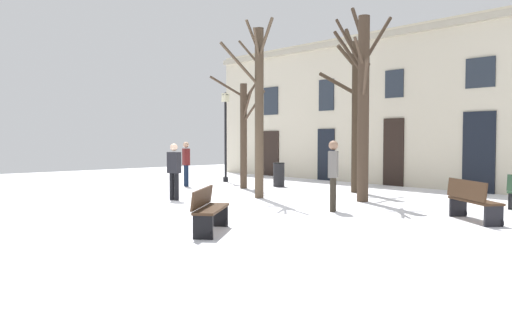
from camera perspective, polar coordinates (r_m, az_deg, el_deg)
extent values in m
plane|color=white|center=(14.25, -5.46, -5.13)|extent=(34.02, 34.02, 0.00)
cube|color=beige|center=(20.91, 15.47, 5.71)|extent=(21.26, 0.40, 6.17)
cube|color=#B1A993|center=(21.06, 15.18, 13.47)|extent=(21.26, 0.30, 0.24)
cube|color=black|center=(25.29, 1.67, 0.74)|extent=(1.10, 0.08, 2.21)
cube|color=#262D38|center=(25.34, 1.68, 6.58)|extent=(0.99, 0.06, 1.35)
cube|color=black|center=(22.81, 7.81, 0.60)|extent=(0.94, 0.08, 2.27)
cube|color=#262D38|center=(22.87, 7.85, 7.18)|extent=(0.84, 0.06, 1.37)
cube|color=black|center=(20.71, 15.06, 0.85)|extent=(0.90, 0.08, 2.64)
cube|color=#262D38|center=(20.80, 15.15, 8.19)|extent=(0.81, 0.06, 1.08)
cube|color=black|center=(19.05, 23.56, 0.80)|extent=(1.13, 0.08, 2.78)
cube|color=#262D38|center=(19.17, 23.70, 8.90)|extent=(1.01, 0.06, 1.02)
cylinder|color=#423326|center=(18.95, -1.40, 2.66)|extent=(0.26, 0.26, 3.88)
cylinder|color=#423326|center=(19.23, -0.63, 7.43)|extent=(0.09, 0.71, 1.01)
cylinder|color=#423326|center=(19.42, -0.59, 7.70)|extent=(0.33, 0.98, 0.95)
cylinder|color=#423326|center=(19.52, -1.46, 4.85)|extent=(0.95, 0.76, 0.60)
cylinder|color=#423326|center=(18.53, -0.98, 6.12)|extent=(0.95, 0.47, 0.97)
cylinder|color=#423326|center=(19.03, -3.27, 8.16)|extent=(0.84, 1.06, 0.80)
cylinder|color=#423326|center=(18.58, -0.26, 5.92)|extent=(1.15, 0.13, 1.15)
cylinder|color=#4C3D2D|center=(15.97, 0.36, 5.19)|extent=(0.28, 0.28, 5.28)
cylinder|color=#4C3D2D|center=(15.78, 1.06, 13.44)|extent=(1.02, 0.44, 1.04)
cylinder|color=#4C3D2D|center=(16.45, -0.78, 11.85)|extent=(0.90, 0.19, 0.88)
cylinder|color=#4C3D2D|center=(15.99, -0.35, 13.56)|extent=(0.23, 0.72, 0.95)
cylinder|color=#4C3D2D|center=(15.77, 0.08, 12.83)|extent=(0.63, 0.77, 0.81)
cylinder|color=#4C3D2D|center=(15.83, -1.77, 10.56)|extent=(0.44, 1.34, 1.32)
cylinder|color=#423326|center=(15.40, 11.86, 5.54)|extent=(0.33, 0.33, 5.44)
cylinder|color=#423326|center=(15.93, 10.30, 11.66)|extent=(1.21, 0.14, 1.48)
cylinder|color=#423326|center=(16.04, 11.54, 11.45)|extent=(0.84, 0.74, 0.98)
cylinder|color=#423326|center=(14.85, 12.07, 8.75)|extent=(0.92, 1.04, 1.01)
cylinder|color=#423326|center=(15.84, 10.41, 12.54)|extent=(1.00, 0.25, 1.63)
cylinder|color=#423326|center=(16.04, 13.36, 12.89)|extent=(0.27, 1.20, 1.50)
cylinder|color=#423326|center=(15.10, 11.44, 11.64)|extent=(0.46, 0.97, 0.75)
cylinder|color=#423326|center=(16.09, 11.30, 14.43)|extent=(0.85, 0.51, 1.27)
cylinder|color=#382B1E|center=(17.91, 11.15, 4.68)|extent=(0.35, 0.35, 5.16)
cylinder|color=#382B1E|center=(18.51, 11.82, 9.62)|extent=(0.40, 1.09, 0.75)
cylinder|color=#382B1E|center=(18.29, 9.12, 8.38)|extent=(1.48, 0.48, 0.92)
cylinder|color=#382B1E|center=(17.84, 10.16, 11.19)|extent=(0.33, 0.92, 0.81)
cylinder|color=#382B1E|center=(18.61, 10.60, 12.43)|extent=(1.01, 0.63, 1.35)
cylinder|color=black|center=(21.84, -3.41, 2.02)|extent=(0.10, 0.10, 3.40)
cylinder|color=black|center=(21.91, -3.39, -2.17)|extent=(0.22, 0.22, 0.20)
cube|color=beige|center=(21.90, -3.42, 6.95)|extent=(0.24, 0.24, 0.36)
cone|color=black|center=(21.92, -3.42, 7.41)|extent=(0.30, 0.30, 0.14)
cylinder|color=black|center=(19.73, 2.56, -1.69)|extent=(0.43, 0.43, 0.89)
torus|color=black|center=(19.70, 2.56, -0.35)|extent=(0.46, 0.46, 0.04)
cube|color=#3D2819|center=(12.59, 23.19, -4.19)|extent=(1.55, 1.24, 0.05)
cube|color=#3D2819|center=(12.46, 22.36, -3.07)|extent=(1.34, 0.92, 0.43)
cube|color=black|center=(12.02, 24.93, -5.66)|extent=(0.28, 0.38, 0.47)
torus|color=black|center=(12.14, 25.65, -6.32)|extent=(0.16, 0.12, 0.17)
cube|color=black|center=(13.23, 21.57, -4.86)|extent=(0.28, 0.38, 0.47)
torus|color=black|center=(13.34, 22.25, -5.48)|extent=(0.16, 0.12, 0.17)
cube|color=black|center=(15.17, 26.58, -4.05)|extent=(0.09, 0.39, 0.46)
cube|color=#3D2819|center=(10.27, -4.97, -5.44)|extent=(1.31, 1.44, 0.05)
cube|color=#3D2819|center=(10.29, -6.01, -4.17)|extent=(1.06, 1.22, 0.37)
cube|color=black|center=(9.63, -5.92, -7.40)|extent=(0.33, 0.29, 0.47)
torus|color=black|center=(9.62, -4.98, -8.36)|extent=(0.13, 0.15, 0.17)
cube|color=black|center=(10.99, -4.12, -6.16)|extent=(0.33, 0.29, 0.47)
torus|color=black|center=(10.98, -3.30, -7.00)|extent=(0.13, 0.15, 0.17)
cylinder|color=black|center=(15.68, -9.35, -2.94)|extent=(0.14, 0.14, 0.82)
cylinder|color=black|center=(15.56, -8.83, -2.97)|extent=(0.14, 0.14, 0.82)
cube|color=black|center=(15.57, -9.11, -0.29)|extent=(0.43, 0.33, 0.63)
sphere|color=beige|center=(15.55, -9.12, 1.41)|extent=(0.23, 0.23, 0.23)
cylinder|color=#2D271E|center=(13.18, 8.52, -3.85)|extent=(0.14, 0.14, 0.87)
cylinder|color=#2D271E|center=(13.36, 8.62, -3.77)|extent=(0.14, 0.14, 0.87)
cube|color=slate|center=(13.21, 8.59, -0.48)|extent=(0.39, 0.44, 0.67)
sphere|color=#9E755B|center=(13.19, 8.61, 1.63)|extent=(0.24, 0.24, 0.24)
cylinder|color=black|center=(19.87, -7.72, -1.77)|extent=(0.14, 0.14, 0.83)
cylinder|color=black|center=(20.04, -7.84, -1.73)|extent=(0.14, 0.14, 0.83)
cube|color=#591919|center=(19.91, -7.79, 0.36)|extent=(0.43, 0.33, 0.64)
sphere|color=tan|center=(19.90, -7.80, 1.69)|extent=(0.23, 0.23, 0.23)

